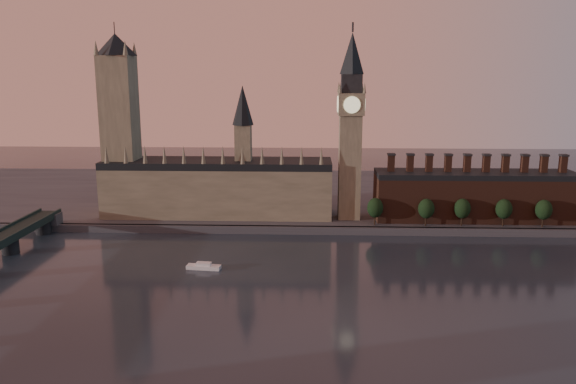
% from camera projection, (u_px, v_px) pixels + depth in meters
% --- Properties ---
extents(ground, '(900.00, 900.00, 0.00)m').
position_uv_depth(ground, '(341.00, 300.00, 212.58)').
color(ground, black).
rests_on(ground, ground).
extents(north_bank, '(900.00, 182.00, 4.00)m').
position_uv_depth(north_bank, '(327.00, 196.00, 386.28)').
color(north_bank, '#4C4C52').
rests_on(north_bank, ground).
extents(palace_of_westminster, '(130.00, 30.30, 74.00)m').
position_uv_depth(palace_of_westminster, '(219.00, 185.00, 322.91)').
color(palace_of_westminster, gray).
rests_on(palace_of_westminster, north_bank).
extents(victoria_tower, '(24.00, 24.00, 108.00)m').
position_uv_depth(victoria_tower, '(120.00, 119.00, 317.36)').
color(victoria_tower, gray).
rests_on(victoria_tower, north_bank).
extents(big_ben, '(15.00, 15.00, 107.00)m').
position_uv_depth(big_ben, '(351.00, 125.00, 308.09)').
color(big_ben, gray).
rests_on(big_ben, north_bank).
extents(chimney_block, '(110.00, 25.00, 37.00)m').
position_uv_depth(chimney_block, '(474.00, 195.00, 313.51)').
color(chimney_block, '#4A281C').
rests_on(chimney_block, north_bank).
extents(embankment_tree_0, '(8.60, 8.60, 14.88)m').
position_uv_depth(embankment_tree_0, '(375.00, 208.00, 301.97)').
color(embankment_tree_0, black).
rests_on(embankment_tree_0, north_bank).
extents(embankment_tree_1, '(8.60, 8.60, 14.88)m').
position_uv_depth(embankment_tree_1, '(426.00, 209.00, 300.18)').
color(embankment_tree_1, black).
rests_on(embankment_tree_1, north_bank).
extents(embankment_tree_2, '(8.60, 8.60, 14.88)m').
position_uv_depth(embankment_tree_2, '(462.00, 209.00, 300.35)').
color(embankment_tree_2, black).
rests_on(embankment_tree_2, north_bank).
extents(embankment_tree_3, '(8.60, 8.60, 14.88)m').
position_uv_depth(embankment_tree_3, '(504.00, 209.00, 299.34)').
color(embankment_tree_3, black).
rests_on(embankment_tree_3, north_bank).
extents(embankment_tree_4, '(8.60, 8.60, 14.88)m').
position_uv_depth(embankment_tree_4, '(544.00, 210.00, 297.73)').
color(embankment_tree_4, black).
rests_on(embankment_tree_4, north_bank).
extents(river_boat, '(15.29, 5.80, 2.99)m').
position_uv_depth(river_boat, '(204.00, 266.00, 246.55)').
color(river_boat, silver).
rests_on(river_boat, ground).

